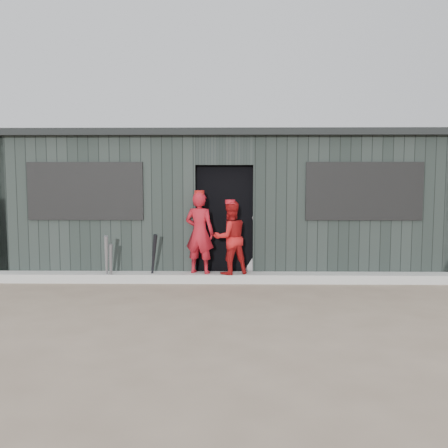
{
  "coord_description": "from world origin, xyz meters",
  "views": [
    {
      "loc": [
        0.13,
        -6.6,
        1.78
      ],
      "look_at": [
        0.0,
        1.8,
        1.0
      ],
      "focal_mm": 40.0,
      "sensor_mm": 36.0,
      "label": 1
    }
  ],
  "objects_px": {
    "player_red_right": "(230,238)",
    "player_grey_back": "(252,243)",
    "bat_mid": "(111,264)",
    "dugout": "(225,202)",
    "bat_right": "(153,258)",
    "bat_left": "(107,259)",
    "player_red_left": "(200,233)"
  },
  "relations": [
    {
      "from": "player_red_right",
      "to": "player_grey_back",
      "type": "xyz_separation_m",
      "value": [
        0.39,
        0.53,
        -0.17
      ]
    },
    {
      "from": "bat_mid",
      "to": "player_grey_back",
      "type": "xyz_separation_m",
      "value": [
        2.39,
        0.67,
        0.26
      ]
    },
    {
      "from": "player_red_right",
      "to": "dugout",
      "type": "height_order",
      "value": "dugout"
    },
    {
      "from": "player_red_left",
      "to": "dugout",
      "type": "xyz_separation_m",
      "value": [
        0.42,
        1.67,
        0.44
      ]
    },
    {
      "from": "bat_mid",
      "to": "player_red_right",
      "type": "relative_size",
      "value": 0.56
    },
    {
      "from": "bat_mid",
      "to": "bat_right",
      "type": "distance_m",
      "value": 0.72
    },
    {
      "from": "player_red_right",
      "to": "dugout",
      "type": "relative_size",
      "value": 0.15
    },
    {
      "from": "bat_right",
      "to": "dugout",
      "type": "relative_size",
      "value": 0.1
    },
    {
      "from": "dugout",
      "to": "bat_right",
      "type": "bearing_deg",
      "value": -123.94
    },
    {
      "from": "bat_left",
      "to": "player_red_left",
      "type": "xyz_separation_m",
      "value": [
        1.55,
        0.23,
        0.43
      ]
    },
    {
      "from": "player_grey_back",
      "to": "dugout",
      "type": "bearing_deg",
      "value": -71.77
    },
    {
      "from": "bat_mid",
      "to": "player_red_left",
      "type": "height_order",
      "value": "player_red_left"
    },
    {
      "from": "player_red_right",
      "to": "player_grey_back",
      "type": "distance_m",
      "value": 0.68
    },
    {
      "from": "bat_mid",
      "to": "dugout",
      "type": "height_order",
      "value": "dugout"
    },
    {
      "from": "bat_left",
      "to": "dugout",
      "type": "relative_size",
      "value": 0.1
    },
    {
      "from": "bat_mid",
      "to": "dugout",
      "type": "distance_m",
      "value": 2.83
    },
    {
      "from": "bat_right",
      "to": "player_grey_back",
      "type": "relative_size",
      "value": 0.71
    },
    {
      "from": "bat_left",
      "to": "dugout",
      "type": "bearing_deg",
      "value": 43.94
    },
    {
      "from": "bat_left",
      "to": "player_red_left",
      "type": "distance_m",
      "value": 1.62
    },
    {
      "from": "bat_left",
      "to": "bat_mid",
      "type": "relative_size",
      "value": 1.25
    },
    {
      "from": "bat_right",
      "to": "player_red_left",
      "type": "distance_m",
      "value": 0.89
    },
    {
      "from": "bat_left",
      "to": "dugout",
      "type": "xyz_separation_m",
      "value": [
        1.96,
        1.89,
        0.87
      ]
    },
    {
      "from": "bat_right",
      "to": "dugout",
      "type": "bearing_deg",
      "value": 56.06
    },
    {
      "from": "bat_right",
      "to": "player_grey_back",
      "type": "distance_m",
      "value": 1.79
    },
    {
      "from": "player_grey_back",
      "to": "player_red_left",
      "type": "bearing_deg",
      "value": 22.74
    },
    {
      "from": "bat_left",
      "to": "bat_mid",
      "type": "distance_m",
      "value": 0.1
    },
    {
      "from": "bat_left",
      "to": "bat_right",
      "type": "distance_m",
      "value": 0.78
    },
    {
      "from": "player_red_left",
      "to": "player_grey_back",
      "type": "distance_m",
      "value": 1.05
    },
    {
      "from": "bat_left",
      "to": "player_red_left",
      "type": "bearing_deg",
      "value": 8.34
    },
    {
      "from": "player_red_left",
      "to": "player_red_right",
      "type": "height_order",
      "value": "player_red_left"
    },
    {
      "from": "bat_right",
      "to": "player_red_right",
      "type": "bearing_deg",
      "value": 1.68
    },
    {
      "from": "bat_left",
      "to": "player_red_right",
      "type": "height_order",
      "value": "player_red_right"
    }
  ]
}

